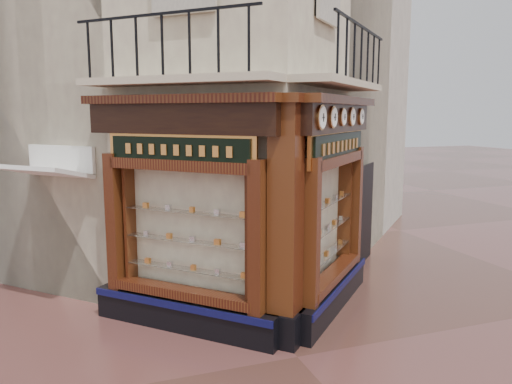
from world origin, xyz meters
name	(u,v)px	position (x,y,z in m)	size (l,w,h in m)	color
ground	(297,357)	(0.00, 0.00, 0.00)	(80.00, 80.00, 0.00)	#4D2C24
main_building	(198,19)	(0.00, 6.16, 6.00)	(8.00, 8.00, 12.00)	beige
neighbour_left	(92,48)	(-2.47, 8.63, 5.50)	(8.00, 8.00, 11.00)	beige
neighbour_right	(258,55)	(2.47, 8.63, 5.50)	(8.00, 8.00, 11.00)	beige
shopfront_left	(183,217)	(-1.41, 1.57, 1.98)	(2.86, 2.86, 3.98)	black
shopfront_right	(333,206)	(1.41, 1.57, 1.98)	(2.86, 2.86, 3.98)	black
corner_pilaster	(286,226)	(0.00, 0.50, 1.95)	(0.85, 0.85, 3.98)	black
balcony	(264,81)	(0.00, 1.49, 4.22)	(5.94, 2.97, 1.03)	beige
clock_a	(321,117)	(0.56, 0.46, 3.62)	(0.31, 0.31, 0.39)	#B4753C
clock_b	(333,117)	(1.00, 0.90, 3.62)	(0.30, 0.30, 0.37)	#B4753C
clock_c	(343,117)	(1.43, 1.32, 3.62)	(0.26, 0.26, 0.32)	#B4753C
clock_d	(352,117)	(1.87, 1.77, 3.62)	(0.28, 0.28, 0.35)	#B4753C
clock_e	(361,117)	(2.37, 2.27, 3.62)	(0.27, 0.27, 0.33)	#B4753C
awning	(52,307)	(-3.62, 3.41, 0.00)	(1.63, 0.98, 0.08)	white
signboard_left	(179,150)	(-1.46, 1.51, 3.10)	(2.03, 2.03, 0.54)	#DF8F41
signboard_right	(339,146)	(1.46, 1.51, 3.10)	(2.26, 2.26, 0.61)	#DF8F41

